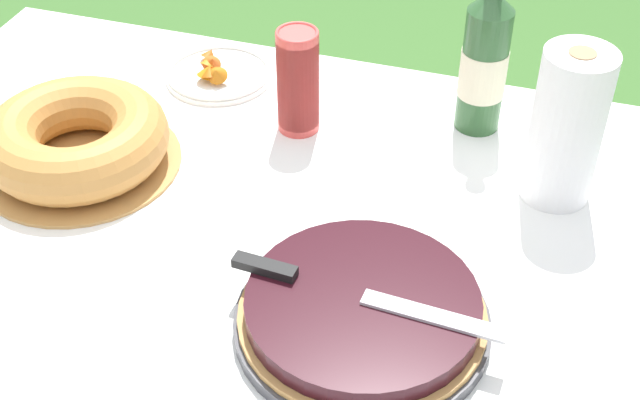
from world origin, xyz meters
TOP-DOWN VIEW (x-y plane):
  - garden_table at (0.00, 0.00)m, footprint 1.47×1.21m
  - tablecloth at (0.00, 0.00)m, footprint 1.48×1.22m
  - berry_tart at (0.19, -0.06)m, footprint 0.34×0.34m
  - serving_knife at (0.16, -0.06)m, footprint 0.38×0.05m
  - bundt_cake at (-0.35, 0.15)m, footprint 0.33×0.33m
  - cup_stack at (-0.04, 0.36)m, footprint 0.07×0.07m
  - cider_bottle_green at (0.26, 0.46)m, footprint 0.08×0.08m
  - snack_plate_left at (-0.24, 0.47)m, footprint 0.20×0.20m
  - paper_towel_roll at (0.41, 0.31)m, footprint 0.11×0.11m

SIDE VIEW (x-z plane):
  - garden_table at x=0.00m, z-range 0.30..1.01m
  - tablecloth at x=0.00m, z-range 0.65..0.76m
  - snack_plate_left at x=-0.24m, z-range 0.70..0.76m
  - berry_tart at x=0.19m, z-range 0.72..0.78m
  - bundt_cake at x=-0.35m, z-range 0.72..0.82m
  - serving_knife at x=0.16m, z-range 0.77..0.79m
  - cup_stack at x=-0.04m, z-range 0.72..0.91m
  - paper_towel_roll at x=0.41m, z-range 0.72..0.97m
  - cider_bottle_green at x=0.26m, z-range 0.68..1.02m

